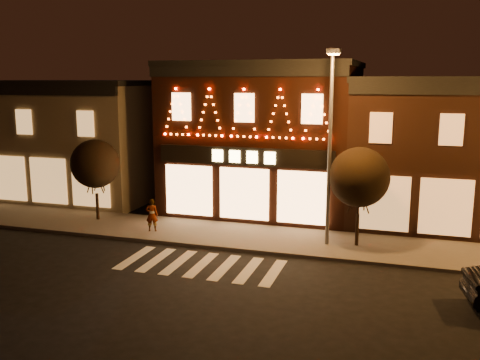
% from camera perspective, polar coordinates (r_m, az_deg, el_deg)
% --- Properties ---
extents(ground, '(120.00, 120.00, 0.00)m').
position_cam_1_polar(ground, '(18.27, -8.92, -13.14)').
color(ground, black).
rests_on(ground, ground).
extents(sidewalk_far, '(44.00, 4.00, 0.15)m').
position_cam_1_polar(sidewalk_far, '(24.67, 3.60, -6.40)').
color(sidewalk_far, '#47423D').
rests_on(sidewalk_far, ground).
extents(building_left, '(12.20, 8.28, 7.30)m').
position_cam_1_polar(building_left, '(35.65, -18.01, 4.33)').
color(building_left, '#766953').
rests_on(building_left, ground).
extents(building_pulp, '(10.20, 8.34, 8.30)m').
position_cam_1_polar(building_pulp, '(30.02, 2.71, 4.69)').
color(building_pulp, black).
rests_on(building_pulp, ground).
extents(building_right_a, '(9.20, 8.28, 7.50)m').
position_cam_1_polar(building_right_a, '(29.18, 21.08, 3.00)').
color(building_right_a, black).
rests_on(building_right_a, ground).
extents(streetlamp_mid, '(0.63, 1.94, 8.45)m').
position_cam_1_polar(streetlamp_mid, '(22.79, 9.72, 4.97)').
color(streetlamp_mid, '#59595E').
rests_on(streetlamp_mid, sidewalk_far).
extents(tree_left, '(2.51, 2.51, 4.20)m').
position_cam_1_polar(tree_left, '(28.17, -15.36, 1.69)').
color(tree_left, black).
rests_on(tree_left, sidewalk_far).
extents(tree_right, '(2.61, 2.61, 4.37)m').
position_cam_1_polar(tree_right, '(23.39, 12.75, 0.29)').
color(tree_right, black).
rests_on(tree_right, sidewalk_far).
extents(pedestrian, '(0.66, 0.53, 1.59)m').
position_cam_1_polar(pedestrian, '(25.81, -9.49, -3.74)').
color(pedestrian, gray).
rests_on(pedestrian, sidewalk_far).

